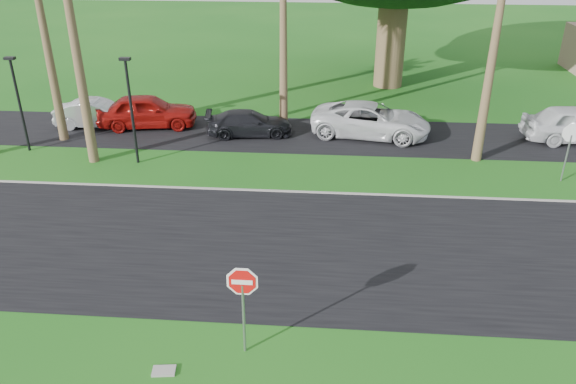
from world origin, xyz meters
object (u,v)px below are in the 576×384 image
(stop_sign_near, at_px, (243,293))
(car_red, at_px, (147,111))
(stop_sign_far, at_px, (570,140))
(car_silver, at_px, (98,114))
(car_dark, at_px, (249,123))
(car_minivan, at_px, (371,120))

(stop_sign_near, xyz_separation_m, car_red, (-7.42, 16.09, -0.93))
(stop_sign_far, height_order, car_silver, stop_sign_far)
(car_silver, xyz_separation_m, car_dark, (7.89, -0.59, -0.09))
(stop_sign_near, bearing_deg, car_silver, 122.07)
(car_silver, bearing_deg, car_dark, -96.46)
(car_silver, height_order, car_minivan, car_minivan)
(car_red, height_order, car_dark, car_red)
(stop_sign_near, relative_size, stop_sign_far, 1.00)
(car_red, height_order, car_minivan, car_red)
(car_silver, relative_size, car_minivan, 0.74)
(car_silver, bearing_deg, car_red, -87.48)
(stop_sign_near, distance_m, car_silver, 18.77)
(stop_sign_far, distance_m, car_dark, 14.27)
(car_silver, xyz_separation_m, car_red, (2.53, 0.21, 0.14))
(car_red, relative_size, car_minivan, 0.86)
(stop_sign_far, relative_size, car_dark, 0.62)
(car_red, distance_m, car_dark, 5.42)
(stop_sign_far, relative_size, car_silver, 0.62)
(stop_sign_near, relative_size, car_dark, 0.62)
(stop_sign_far, distance_m, car_silver, 22.02)
(car_silver, relative_size, car_dark, 1.01)
(car_minivan, bearing_deg, car_silver, 98.44)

